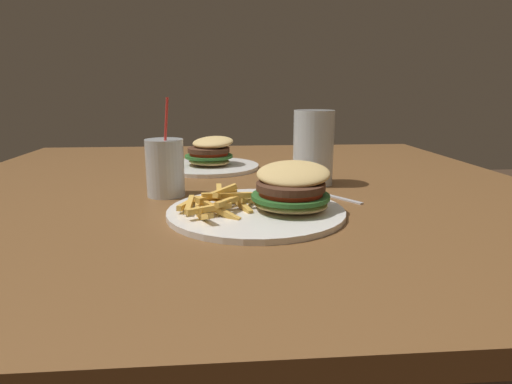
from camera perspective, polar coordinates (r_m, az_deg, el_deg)
The scene contains 6 objects.
dining_table at distance 1.02m, azimuth -2.58°, elevation -4.21°, with size 1.37×1.33×0.77m.
meal_plate_near at distance 0.74m, azimuth 2.05°, elevation -1.05°, with size 0.31×0.31×0.10m.
beer_glass at distance 0.98m, azimuth 7.64°, elevation 5.54°, with size 0.09×0.09×0.17m.
juice_glass at distance 0.88m, azimuth -12.02°, elevation 2.98°, with size 0.08×0.08×0.20m.
spoon at distance 0.92m, azimuth 6.91°, elevation 0.58°, with size 0.12×0.16×0.02m.
meal_plate_far at distance 1.18m, azimuth -6.19°, elevation 4.52°, with size 0.27×0.27×0.09m.
Camera 1 is at (-0.03, -0.97, 0.98)m, focal length 30.00 mm.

